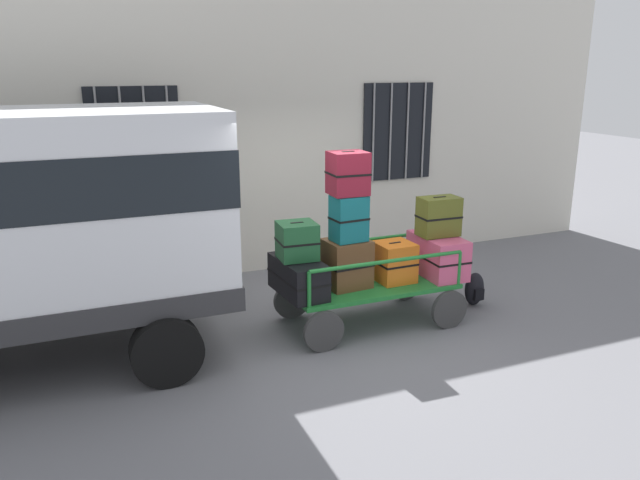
{
  "coord_description": "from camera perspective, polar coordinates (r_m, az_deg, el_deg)",
  "views": [
    {
      "loc": [
        -2.71,
        -6.21,
        3.01
      ],
      "look_at": [
        -0.13,
        -0.06,
        1.11
      ],
      "focal_mm": 34.58,
      "sensor_mm": 36.0,
      "label": 1
    }
  ],
  "objects": [
    {
      "name": "ground_plane",
      "position": [
        7.41,
        0.77,
        -8.08
      ],
      "size": [
        40.0,
        40.0,
        0.0
      ],
      "primitive_type": "plane",
      "color": "slate"
    },
    {
      "name": "building_wall",
      "position": [
        9.14,
        -5.59,
        12.58
      ],
      "size": [
        12.0,
        0.38,
        5.0
      ],
      "color": "silver",
      "rests_on": "ground"
    },
    {
      "name": "luggage_cart",
      "position": [
        7.42,
        4.6,
        -4.8
      ],
      "size": [
        2.07,
        1.06,
        0.51
      ],
      "color": "#1E722D",
      "rests_on": "ground"
    },
    {
      "name": "cart_railing",
      "position": [
        7.27,
        4.67,
        -1.44
      ],
      "size": [
        1.95,
        0.92,
        0.42
      ],
      "color": "#1E722D",
      "rests_on": "luggage_cart"
    },
    {
      "name": "suitcase_left_bottom",
      "position": [
        6.95,
        -2.03,
        -3.4
      ],
      "size": [
        0.47,
        0.87,
        0.41
      ],
      "color": "black",
      "rests_on": "luggage_cart"
    },
    {
      "name": "suitcase_left_middle",
      "position": [
        6.85,
        -2.13,
        -0.06
      ],
      "size": [
        0.45,
        0.43,
        0.42
      ],
      "color": "#194C28",
      "rests_on": "suitcase_left_bottom"
    },
    {
      "name": "suitcase_midleft_bottom",
      "position": [
        7.16,
        2.48,
        -2.16
      ],
      "size": [
        0.54,
        0.48,
        0.57
      ],
      "color": "brown",
      "rests_on": "luggage_cart"
    },
    {
      "name": "suitcase_midleft_middle",
      "position": [
        6.97,
        2.69,
        2.03
      ],
      "size": [
        0.41,
        0.33,
        0.53
      ],
      "color": "#0F5960",
      "rests_on": "suitcase_midleft_bottom"
    },
    {
      "name": "suitcase_midleft_top",
      "position": [
        6.91,
        2.6,
        6.2
      ],
      "size": [
        0.43,
        0.38,
        0.49
      ],
      "color": "maroon",
      "rests_on": "suitcase_midleft_middle"
    },
    {
      "name": "suitcase_center_bottom",
      "position": [
        7.41,
        6.89,
        -2.02
      ],
      "size": [
        0.45,
        0.44,
        0.48
      ],
      "color": "orange",
      "rests_on": "luggage_cart"
    },
    {
      "name": "suitcase_midright_bottom",
      "position": [
        7.71,
        10.83,
        -1.4
      ],
      "size": [
        0.48,
        0.83,
        0.5
      ],
      "color": "#CC4C72",
      "rests_on": "luggage_cart"
    },
    {
      "name": "suitcase_midright_middle",
      "position": [
        7.6,
        10.93,
        2.16
      ],
      "size": [
        0.5,
        0.32,
        0.48
      ],
      "color": "#4C5119",
      "rests_on": "suitcase_midright_bottom"
    },
    {
      "name": "backpack",
      "position": [
        8.24,
        14.11,
        -4.44
      ],
      "size": [
        0.27,
        0.22,
        0.44
      ],
      "color": "black",
      "rests_on": "ground"
    }
  ]
}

